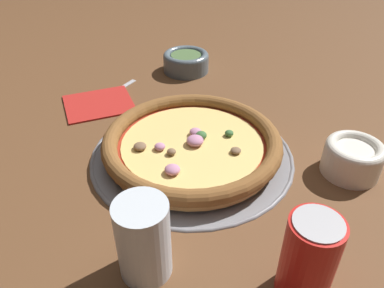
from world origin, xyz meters
The scene contains 9 objects.
ground_plane centered at (0.00, 0.00, 0.00)m, with size 3.00×3.00×0.00m, color brown.
pizza_tray centered at (0.00, 0.00, 0.00)m, with size 0.38×0.38×0.01m.
pizza centered at (0.00, 0.00, 0.03)m, with size 0.33×0.33×0.04m.
bowl_near centered at (0.13, -0.26, 0.03)m, with size 0.10×0.10×0.06m.
bowl_far centered at (0.30, 0.24, 0.03)m, with size 0.12×0.12×0.05m.
drinking_cup centered at (-0.24, -0.10, 0.06)m, with size 0.07×0.07×0.12m.
napkin centered at (0.03, 0.29, 0.00)m, with size 0.20×0.19×0.01m.
fork centered at (0.07, 0.30, 0.00)m, with size 0.17×0.03×0.00m.
beverage_can centered at (-0.15, -0.28, 0.06)m, with size 0.07×0.07×0.12m.
Camera 1 is at (-0.46, -0.34, 0.43)m, focal length 35.00 mm.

